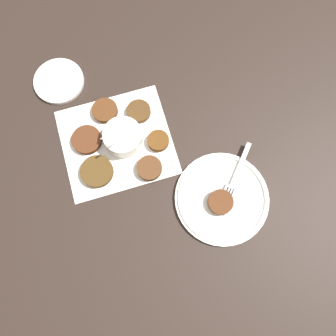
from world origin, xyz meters
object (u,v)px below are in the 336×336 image
serving_plate (222,198)px  sauce_bowl (123,138)px  fritter_on_plate (221,202)px  fork (232,185)px  extra_saucer (59,81)px

serving_plate → sauce_bowl: bearing=-41.6°
fritter_on_plate → serving_plate: bearing=-128.1°
sauce_bowl → serving_plate: (-0.22, 0.20, -0.02)m
sauce_bowl → fritter_on_plate: size_ratio=1.71×
sauce_bowl → fork: 0.31m
fork → sauce_bowl: bearing=-34.0°
fritter_on_plate → extra_saucer: 0.55m
fritter_on_plate → fork: (-0.04, -0.04, -0.01)m
fork → extra_saucer: (0.41, -0.38, -0.01)m
fritter_on_plate → extra_saucer: (0.37, -0.41, -0.02)m
fritter_on_plate → extra_saucer: fritter_on_plate is taller
fork → extra_saucer: fork is taller
serving_plate → fork: size_ratio=1.35×
sauce_bowl → fritter_on_plate: (-0.21, 0.21, -0.00)m
sauce_bowl → extra_saucer: (0.15, -0.20, -0.02)m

